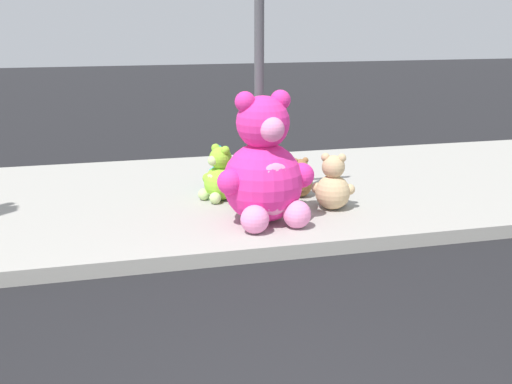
# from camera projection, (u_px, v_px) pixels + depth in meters

# --- Properties ---
(sidewalk) EXTENTS (28.00, 4.40, 0.15)m
(sidewalk) POSITION_uv_depth(u_px,v_px,m) (165.00, 201.00, 8.33)
(sidewalk) COLOR #9E9B93
(sidewalk) RESTS_ON ground_plane
(sign_pole) EXTENTS (0.56, 0.11, 3.20)m
(sign_pole) POSITION_uv_depth(u_px,v_px,m) (259.00, 60.00, 7.39)
(sign_pole) COLOR #4C4C51
(sign_pole) RESTS_ON sidewalk
(plush_pink_large) EXTENTS (1.09, 0.98, 1.42)m
(plush_pink_large) POSITION_uv_depth(u_px,v_px,m) (264.00, 171.00, 7.10)
(plush_pink_large) COLOR #F22D93
(plush_pink_large) RESTS_ON sidewalk
(plush_teal) EXTENTS (0.40, 0.40, 0.56)m
(plush_teal) POSITION_uv_depth(u_px,v_px,m) (222.00, 172.00, 8.58)
(plush_teal) COLOR teal
(plush_teal) RESTS_ON sidewalk
(plush_brown) EXTENTS (0.38, 0.34, 0.49)m
(plush_brown) POSITION_uv_depth(u_px,v_px,m) (299.00, 181.00, 8.22)
(plush_brown) COLOR olive
(plush_brown) RESTS_ON sidewalk
(plush_tan) EXTENTS (0.47, 0.47, 0.66)m
(plush_tan) POSITION_uv_depth(u_px,v_px,m) (333.00, 187.00, 7.67)
(plush_tan) COLOR tan
(plush_tan) RESTS_ON sidewalk
(plush_lime) EXTENTS (0.49, 0.48, 0.68)m
(plush_lime) POSITION_uv_depth(u_px,v_px,m) (219.00, 178.00, 8.04)
(plush_lime) COLOR #8CD133
(plush_lime) RESTS_ON sidewalk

